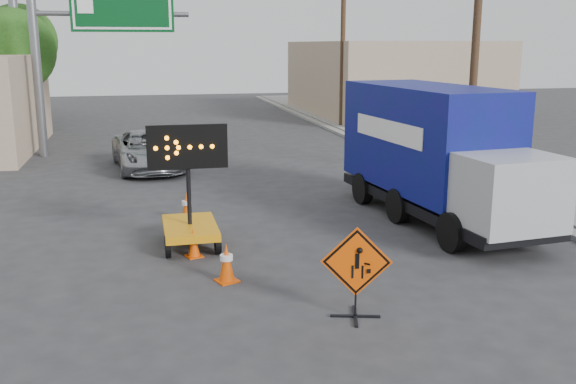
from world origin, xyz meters
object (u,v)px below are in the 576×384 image
object	(u,v)px
construction_sign	(356,270)
pickup_truck	(149,150)
arrow_board	(190,220)
box_truck	(436,161)

from	to	relation	value
construction_sign	pickup_truck	xyz separation A→B (m)	(-3.08, 14.01, -0.13)
construction_sign	arrow_board	bearing A→B (deg)	133.47
construction_sign	arrow_board	xyz separation A→B (m)	(-2.36, 4.48, -0.20)
box_truck	arrow_board	bearing A→B (deg)	-177.60
arrow_board	construction_sign	bearing A→B (deg)	-62.34
construction_sign	arrow_board	size ratio (longest dim) A/B	0.57
construction_sign	arrow_board	distance (m)	5.07
box_truck	pickup_truck	bearing A→B (deg)	123.61
pickup_truck	box_truck	distance (m)	11.18
arrow_board	pickup_truck	distance (m)	9.55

